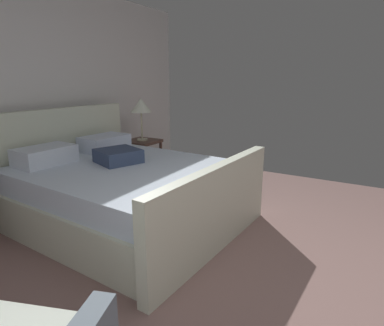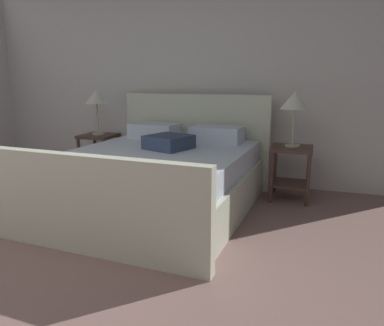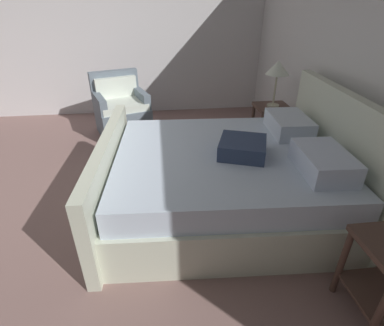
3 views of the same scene
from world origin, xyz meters
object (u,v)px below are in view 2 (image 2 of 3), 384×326
Objects in this scene: nightstand_right at (291,164)px; table_lamp_right at (295,102)px; bed at (160,176)px; nightstand_left at (99,149)px; table_lamp_left at (96,99)px.

nightstand_right is 0.68m from table_lamp_right.
nightstand_right is at bearing -116.57° from table_lamp_right.
table_lamp_right is (0.00, 0.00, 0.68)m from nightstand_right.
bed is at bearing -149.47° from table_lamp_right.
table_lamp_right is at bearing -3.09° from nightstand_left.
bed is 3.86× the size of table_lamp_right.
table_lamp_right is 1.00× the size of nightstand_left.
table_lamp_left is at bearing 108.43° from nightstand_left.
table_lamp_left reaches higher than nightstand_left.
table_lamp_left reaches higher than nightstand_right.
nightstand_right is 1.00× the size of nightstand_left.
table_lamp_right is 1.03× the size of table_lamp_left.
bed is 4.00× the size of table_lamp_left.
table_lamp_left is (-0.00, 0.00, 0.67)m from nightstand_left.
bed is at bearing -149.47° from nightstand_right.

